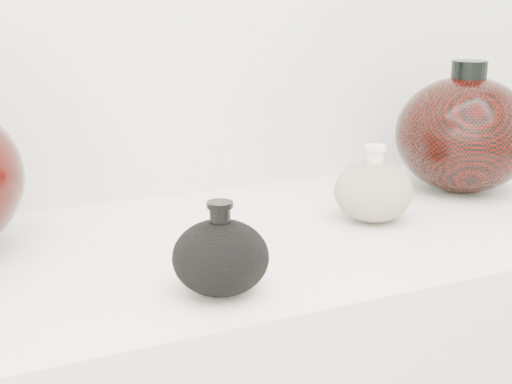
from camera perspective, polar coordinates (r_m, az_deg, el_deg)
name	(u,v)px	position (r m, az deg, el deg)	size (l,w,h in m)	color
black_gourd_vase	(221,256)	(0.81, -2.84, -5.17)	(0.14, 0.14, 0.11)	black
cream_gourd_vase	(373,191)	(1.07, 9.37, 0.11)	(0.14, 0.14, 0.12)	#C2AD96
right_round_pot	(464,134)	(1.26, 16.31, 4.50)	(0.28, 0.28, 0.22)	black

